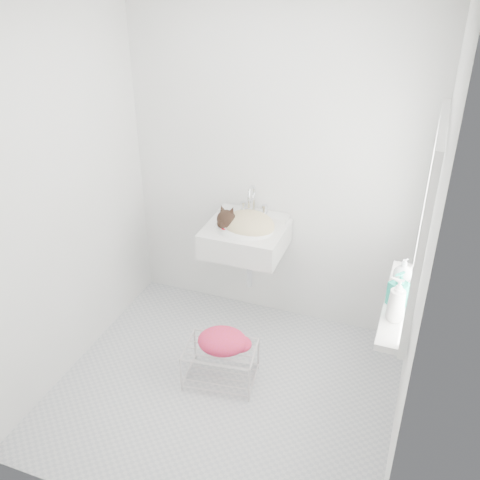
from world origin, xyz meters
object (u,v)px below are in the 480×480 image
(cat, at_px, (246,224))
(wire_rack, at_px, (221,362))
(bottle_c, at_px, (401,281))
(bottle_b, at_px, (397,305))
(sink, at_px, (245,227))
(bottle_a, at_px, (394,319))

(cat, distance_m, wire_rack, 0.98)
(bottle_c, bearing_deg, bottle_b, -90.00)
(sink, xyz_separation_m, cat, (0.01, -0.02, 0.04))
(wire_rack, distance_m, bottle_c, 1.31)
(cat, relative_size, bottle_c, 2.82)
(wire_rack, bearing_deg, bottle_b, 3.57)
(bottle_c, bearing_deg, wire_rack, -163.14)
(bottle_b, xyz_separation_m, bottle_c, (0.00, 0.26, 0.00))
(cat, bearing_deg, bottle_c, -22.05)
(bottle_a, bearing_deg, bottle_b, 90.00)
(wire_rack, distance_m, bottle_a, 1.27)
(bottle_b, distance_m, bottle_c, 0.26)
(cat, height_order, wire_rack, cat)
(bottle_a, bearing_deg, sink, 146.97)
(cat, xyz_separation_m, bottle_a, (1.11, -0.71, -0.04))
(sink, relative_size, bottle_a, 2.61)
(sink, bearing_deg, cat, -50.21)
(cat, xyz_separation_m, bottle_b, (1.11, -0.57, -0.04))
(wire_rack, height_order, bottle_b, bottle_b)
(sink, distance_m, bottle_c, 1.17)
(cat, distance_m, bottle_b, 1.25)
(sink, bearing_deg, bottle_b, -27.59)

